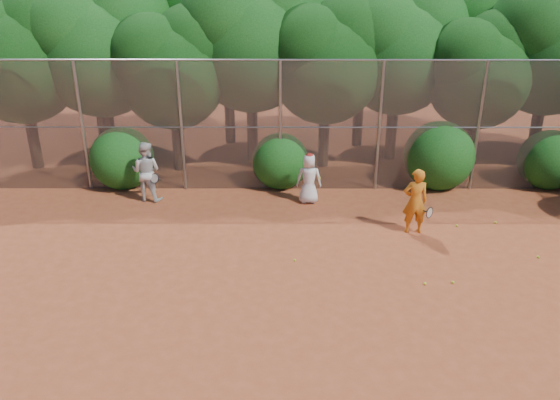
{
  "coord_description": "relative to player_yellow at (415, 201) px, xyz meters",
  "views": [
    {
      "loc": [
        -0.97,
        -10.04,
        6.47
      ],
      "look_at": [
        -1.0,
        2.5,
        1.1
      ],
      "focal_mm": 35.0,
      "sensor_mm": 36.0,
      "label": 1
    }
  ],
  "objects": [
    {
      "name": "player_yellow",
      "position": [
        0.0,
        0.0,
        0.0
      ],
      "size": [
        0.8,
        0.53,
        1.77
      ],
      "rotation": [
        0.0,
        0.0,
        3.16
      ],
      "color": "orange",
      "rests_on": "ground"
    },
    {
      "name": "tree_3",
      "position": [
        -4.44,
        5.91,
        3.51
      ],
      "size": [
        4.89,
        4.26,
        6.7
      ],
      "color": "black",
      "rests_on": "ground"
    },
    {
      "name": "tree_10",
      "position": [
        -5.44,
        8.11,
        3.74
      ],
      "size": [
        5.15,
        4.48,
        7.06
      ],
      "color": "black",
      "rests_on": "ground"
    },
    {
      "name": "ball_3",
      "position": [
        2.72,
        -1.42,
        -0.85
      ],
      "size": [
        0.07,
        0.07,
        0.07
      ],
      "primitive_type": "sphere",
      "color": "#C5D526",
      "rests_on": "ground"
    },
    {
      "name": "ball_2",
      "position": [
        0.34,
        -2.57,
        -0.85
      ],
      "size": [
        0.07,
        0.07,
        0.07
      ],
      "primitive_type": "sphere",
      "color": "#C5D526",
      "rests_on": "ground"
    },
    {
      "name": "tree_5",
      "position": [
        0.55,
        6.11,
        3.16
      ],
      "size": [
        4.51,
        3.92,
        6.17
      ],
      "color": "black",
      "rests_on": "ground"
    },
    {
      "name": "tree_7",
      "position": [
        5.56,
        5.71,
        3.4
      ],
      "size": [
        4.77,
        4.14,
        6.53
      ],
      "color": "black",
      "rests_on": "ground"
    },
    {
      "name": "tree_9",
      "position": [
        -10.44,
        7.91,
        3.45
      ],
      "size": [
        4.83,
        4.2,
        6.62
      ],
      "color": "black",
      "rests_on": "ground"
    },
    {
      "name": "ball_4",
      "position": [
        -3.15,
        -1.59,
        -0.85
      ],
      "size": [
        0.07,
        0.07,
        0.07
      ],
      "primitive_type": "sphere",
      "color": "#C5D526",
      "rests_on": "ground"
    },
    {
      "name": "ground",
      "position": [
        -2.51,
        -2.93,
        -0.88
      ],
      "size": [
        80.0,
        80.0,
        0.0
      ],
      "primitive_type": "plane",
      "color": "#974122",
      "rests_on": "ground"
    },
    {
      "name": "player_white",
      "position": [
        -7.47,
        2.16,
        0.02
      ],
      "size": [
        0.99,
        0.85,
        1.81
      ],
      "rotation": [
        0.0,
        0.0,
        2.95
      ],
      "color": "silver",
      "rests_on": "ground"
    },
    {
      "name": "tree_6",
      "position": [
        3.04,
        5.1,
        2.58
      ],
      "size": [
        3.86,
        3.36,
        5.29
      ],
      "color": "black",
      "rests_on": "ground"
    },
    {
      "name": "tree_4",
      "position": [
        -1.95,
        5.3,
        2.87
      ],
      "size": [
        4.19,
        3.64,
        5.73
      ],
      "color": "black",
      "rests_on": "ground"
    },
    {
      "name": "ball_1",
      "position": [
        1.28,
        0.3,
        -0.85
      ],
      "size": [
        0.07,
        0.07,
        0.07
      ],
      "primitive_type": "sphere",
      "color": "#C5D526",
      "rests_on": "ground"
    },
    {
      "name": "fence_back",
      "position": [
        -2.62,
        3.07,
        1.17
      ],
      "size": [
        20.05,
        0.09,
        4.03
      ],
      "color": "gray",
      "rests_on": "ground"
    },
    {
      "name": "bush_0",
      "position": [
        -8.51,
        3.37,
        0.12
      ],
      "size": [
        2.0,
        2.0,
        2.0
      ],
      "primitive_type": "sphere",
      "color": "#124914",
      "rests_on": "ground"
    },
    {
      "name": "bush_3",
      "position": [
        4.99,
        3.37,
        0.07
      ],
      "size": [
        1.9,
        1.9,
        1.9
      ],
      "primitive_type": "sphere",
      "color": "#124914",
      "rests_on": "ground"
    },
    {
      "name": "ball_0",
      "position": [
        -0.3,
        -2.63,
        -0.85
      ],
      "size": [
        0.07,
        0.07,
        0.07
      ],
      "primitive_type": "sphere",
      "color": "#C5D526",
      "rests_on": "ground"
    },
    {
      "name": "tree_0",
      "position": [
        -11.95,
        5.11,
        3.05
      ],
      "size": [
        4.38,
        3.81,
        6.0
      ],
      "color": "black",
      "rests_on": "ground"
    },
    {
      "name": "tree_12",
      "position": [
        4.06,
        8.31,
        3.63
      ],
      "size": [
        5.02,
        4.37,
        6.88
      ],
      "color": "black",
      "rests_on": "ground"
    },
    {
      "name": "tree_1",
      "position": [
        -9.45,
        5.61,
        3.28
      ],
      "size": [
        4.64,
        4.03,
        6.35
      ],
      "color": "black",
      "rests_on": "ground"
    },
    {
      "name": "tree_11",
      "position": [
        -0.45,
        7.71,
        3.28
      ],
      "size": [
        4.64,
        4.03,
        6.35
      ],
      "color": "black",
      "rests_on": "ground"
    },
    {
      "name": "bush_2",
      "position": [
        1.49,
        3.37,
        0.22
      ],
      "size": [
        2.2,
        2.2,
        2.2
      ],
      "primitive_type": "sphere",
      "color": "#124914",
      "rests_on": "ground"
    },
    {
      "name": "player_teen",
      "position": [
        -2.66,
        1.97,
        -0.12
      ],
      "size": [
        0.76,
        0.52,
        1.53
      ],
      "rotation": [
        0.0,
        0.0,
        3.09
      ],
      "color": "white",
      "rests_on": "ground"
    },
    {
      "name": "bush_1",
      "position": [
        -3.51,
        3.37,
        0.02
      ],
      "size": [
        1.8,
        1.8,
        1.8
      ],
      "primitive_type": "sphere",
      "color": "#124914",
      "rests_on": "ground"
    },
    {
      "name": "ball_5",
      "position": [
        2.39,
        0.5,
        -0.85
      ],
      "size": [
        0.07,
        0.07,
        0.07
      ],
      "primitive_type": "sphere",
      "color": "#C5D526",
      "rests_on": "ground"
    },
    {
      "name": "tree_2",
      "position": [
        -6.95,
        4.9,
        2.7
      ],
      "size": [
        3.99,
        3.47,
        5.47
      ],
      "color": "black",
      "rests_on": "ground"
    }
  ]
}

